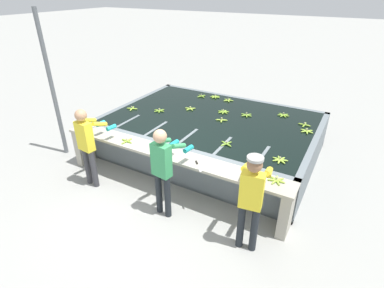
% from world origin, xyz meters
% --- Properties ---
extents(ground_plane, '(80.00, 80.00, 0.00)m').
position_xyz_m(ground_plane, '(0.00, 0.00, 0.00)').
color(ground_plane, '#999993').
rests_on(ground_plane, ground).
extents(wash_tank, '(4.66, 3.29, 0.87)m').
position_xyz_m(wash_tank, '(0.00, 2.08, 0.43)').
color(wash_tank, slate).
rests_on(wash_tank, ground).
extents(work_ledge, '(4.66, 0.45, 0.87)m').
position_xyz_m(work_ledge, '(0.00, 0.23, 0.62)').
color(work_ledge, '#A8A393').
rests_on(work_ledge, ground).
extents(worker_0, '(0.45, 0.73, 1.61)m').
position_xyz_m(worker_0, '(-1.44, -0.30, 0.96)').
color(worker_0, '#38383D').
rests_on(worker_0, ground).
extents(worker_1, '(0.46, 0.73, 1.62)m').
position_xyz_m(worker_1, '(0.30, -0.32, 0.97)').
color(worker_1, '#1E2328').
rests_on(worker_1, ground).
extents(worker_2, '(0.47, 0.74, 1.60)m').
position_xyz_m(worker_2, '(1.81, -0.34, 0.97)').
color(worker_2, '#1E2328').
rests_on(worker_2, ground).
extents(banana_bunch_floating_0, '(0.27, 0.28, 0.08)m').
position_xyz_m(banana_bunch_floating_0, '(-0.70, 2.28, 0.88)').
color(banana_bunch_floating_0, '#9EC642').
rests_on(banana_bunch_floating_0, wash_tank).
extents(banana_bunch_floating_1, '(0.27, 0.28, 0.08)m').
position_xyz_m(banana_bunch_floating_1, '(1.40, 3.00, 0.88)').
color(banana_bunch_floating_1, '#7FAD33').
rests_on(banana_bunch_floating_1, wash_tank).
extents(banana_bunch_floating_2, '(0.27, 0.27, 0.08)m').
position_xyz_m(banana_bunch_floating_2, '(0.82, 1.03, 0.88)').
color(banana_bunch_floating_2, '#75A333').
rests_on(banana_bunch_floating_2, wash_tank).
extents(banana_bunch_floating_3, '(0.26, 0.26, 0.08)m').
position_xyz_m(banana_bunch_floating_3, '(-0.89, 3.24, 0.88)').
color(banana_bunch_floating_3, '#75A333').
rests_on(banana_bunch_floating_3, wash_tank).
extents(banana_bunch_floating_4, '(0.28, 0.28, 0.08)m').
position_xyz_m(banana_bunch_floating_4, '(-1.94, 1.58, 0.88)').
color(banana_bunch_floating_4, '#9EC642').
rests_on(banana_bunch_floating_4, wash_tank).
extents(banana_bunch_floating_5, '(0.28, 0.27, 0.08)m').
position_xyz_m(banana_bunch_floating_5, '(-0.13, 3.29, 0.88)').
color(banana_bunch_floating_5, '#93BC3D').
rests_on(banana_bunch_floating_5, wash_tank).
extents(banana_bunch_floating_6, '(0.28, 0.28, 0.08)m').
position_xyz_m(banana_bunch_floating_6, '(1.87, 0.95, 0.88)').
color(banana_bunch_floating_6, '#9EC642').
rests_on(banana_bunch_floating_6, wash_tank).
extents(banana_bunch_floating_7, '(0.28, 0.28, 0.08)m').
position_xyz_m(banana_bunch_floating_7, '(1.93, 2.68, 0.88)').
color(banana_bunch_floating_7, '#8CB738').
rests_on(banana_bunch_floating_7, wash_tank).
extents(banana_bunch_floating_8, '(0.28, 0.28, 0.08)m').
position_xyz_m(banana_bunch_floating_8, '(0.27, 2.03, 0.88)').
color(banana_bunch_floating_8, '#9EC642').
rests_on(banana_bunch_floating_8, wash_tank).
extents(banana_bunch_floating_9, '(0.28, 0.28, 0.08)m').
position_xyz_m(banana_bunch_floating_9, '(2.04, 2.38, 0.88)').
color(banana_bunch_floating_9, '#9EC642').
rests_on(banana_bunch_floating_9, wash_tank).
extents(banana_bunch_floating_10, '(0.28, 0.26, 0.08)m').
position_xyz_m(banana_bunch_floating_10, '(-1.28, 1.80, 0.88)').
color(banana_bunch_floating_10, '#75A333').
rests_on(banana_bunch_floating_10, wash_tank).
extents(banana_bunch_floating_11, '(0.28, 0.28, 0.08)m').
position_xyz_m(banana_bunch_floating_11, '(0.10, 2.49, 0.88)').
color(banana_bunch_floating_11, '#7FAD33').
rests_on(banana_bunch_floating_11, wash_tank).
extents(banana_bunch_floating_12, '(0.28, 0.27, 0.08)m').
position_xyz_m(banana_bunch_floating_12, '(0.65, 2.58, 0.88)').
color(banana_bunch_floating_12, '#75A333').
rests_on(banana_bunch_floating_12, wash_tank).
extents(banana_bunch_floating_13, '(0.27, 0.28, 0.08)m').
position_xyz_m(banana_bunch_floating_13, '(-0.55, 3.37, 0.88)').
color(banana_bunch_floating_13, '#8CB738').
rests_on(banana_bunch_floating_13, wash_tank).
extents(banana_bunch_ledge_0, '(0.28, 0.28, 0.08)m').
position_xyz_m(banana_bunch_ledge_0, '(1.98, 0.31, 0.88)').
color(banana_bunch_ledge_0, '#9EC642').
rests_on(banana_bunch_ledge_0, work_ledge).
extents(banana_bunch_ledge_1, '(0.28, 0.28, 0.08)m').
position_xyz_m(banana_bunch_ledge_1, '(-0.90, 0.18, 0.89)').
color(banana_bunch_ledge_1, '#8CB738').
rests_on(banana_bunch_ledge_1, work_ledge).
extents(knife_0, '(0.28, 0.26, 0.02)m').
position_xyz_m(knife_0, '(-2.02, 0.31, 0.87)').
color(knife_0, silver).
rests_on(knife_0, work_ledge).
extents(knife_1, '(0.25, 0.28, 0.02)m').
position_xyz_m(knife_1, '(0.70, 0.12, 0.87)').
color(knife_1, silver).
rests_on(knife_1, work_ledge).
extents(support_post_left, '(0.09, 0.09, 3.20)m').
position_xyz_m(support_post_left, '(-2.98, 0.29, 1.60)').
color(support_post_left, slate).
rests_on(support_post_left, ground).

